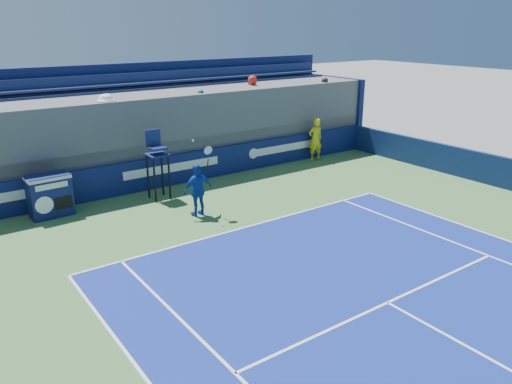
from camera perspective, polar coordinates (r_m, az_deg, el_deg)
ball_person at (r=22.96m, az=6.79°, el=5.99°), size 0.77×0.57×1.94m
back_hoarding at (r=19.58m, az=-9.59°, el=2.48°), size 20.40×0.21×1.20m
match_clock at (r=17.43m, az=-22.51°, el=-0.28°), size 1.35×0.79×1.40m
umpire_chair at (r=17.88m, az=-11.26°, el=3.90°), size 0.70×0.70×2.48m
tennis_player at (r=16.21m, az=-6.64°, el=0.23°), size 1.03×0.45×2.57m
stadium_seating at (r=21.10m, az=-12.28°, el=6.95°), size 21.00×4.05×4.40m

